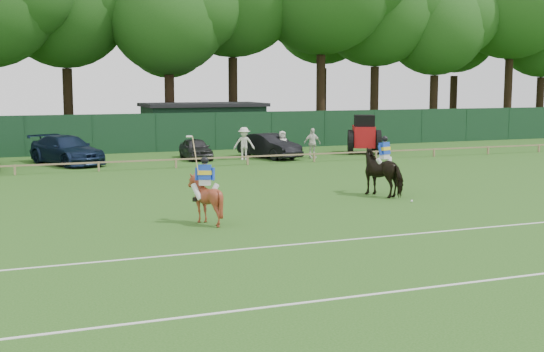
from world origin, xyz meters
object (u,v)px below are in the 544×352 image
hatch_grey (196,149)px  horse_dark (384,172)px  polo_ball (412,201)px  estate_black (269,146)px  tractor (364,135)px  sedan_navy (67,150)px  horse_chestnut (205,199)px  spectator_left (244,144)px  spectator_right (282,145)px  spectator_mid (312,143)px  utility_shed (203,124)px

hatch_grey → horse_dark: bearing=-76.5°
hatch_grey → polo_ball: (3.38, -17.90, -0.57)m
horse_dark → hatch_grey: horse_dark is taller
estate_black → tractor: bearing=-13.7°
sedan_navy → polo_ball: size_ratio=60.37×
horse_chestnut → polo_ball: size_ratio=17.39×
spectator_left → spectator_right: size_ratio=1.16×
horse_dark → hatch_grey: 16.39m
spectator_mid → sedan_navy: bearing=174.2°
horse_chestnut → spectator_mid: (11.60, 17.07, 0.11)m
horse_chestnut → hatch_grey: bearing=-82.1°
polo_ball → spectator_right: bearing=84.9°
tractor → spectator_mid: bearing=-136.6°
spectator_left → tractor: bearing=25.3°
tractor → spectator_left: bearing=-149.7°
horse_chestnut → utility_shed: utility_shed is taller
horse_chestnut → spectator_mid: spectator_mid is taller
sedan_navy → spectator_right: size_ratio=3.33×
horse_dark → sedan_navy: (-10.55, 16.01, -0.14)m
spectator_mid → tractor: tractor is taller
spectator_left → hatch_grey: bearing=171.5°
hatch_grey → tractor: tractor is taller
horse_dark → sedan_navy: horse_dark is taller
spectator_right → tractor: bearing=13.7°
spectator_right → spectator_mid: bearing=-9.6°
spectator_mid → polo_ball: spectator_mid is taller
sedan_navy → spectator_mid: 14.03m
spectator_right → polo_ball: bearing=-91.0°
tractor → spectator_right: bearing=-145.7°
horse_dark → hatch_grey: size_ratio=0.61×
utility_shed → horse_dark: bearing=-89.0°
horse_dark → horse_chestnut: (-8.25, -2.97, -0.14)m
estate_black → spectator_right: 0.80m
spectator_mid → polo_ball: size_ratio=19.83×
estate_black → polo_ball: bearing=-111.1°
spectator_right → utility_shed: utility_shed is taller
hatch_grey → spectator_mid: size_ratio=2.02×
spectator_mid → hatch_grey: bearing=165.4°
tractor → hatch_grey: bearing=-158.1°
horse_chestnut → estate_black: horse_chestnut is taller
estate_black → hatch_grey: bearing=147.8°
sedan_navy → spectator_left: 9.93m
spectator_right → tractor: tractor is taller
sedan_navy → tractor: tractor is taller
spectator_left → spectator_mid: (4.06, -0.62, -0.05)m
horse_dark → horse_chestnut: bearing=-1.7°
spectator_right → tractor: (5.99, 1.02, 0.34)m
estate_black → horse_dark: bearing=-112.0°
horse_chestnut → sedan_navy: 19.12m
horse_dark → tractor: tractor is taller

